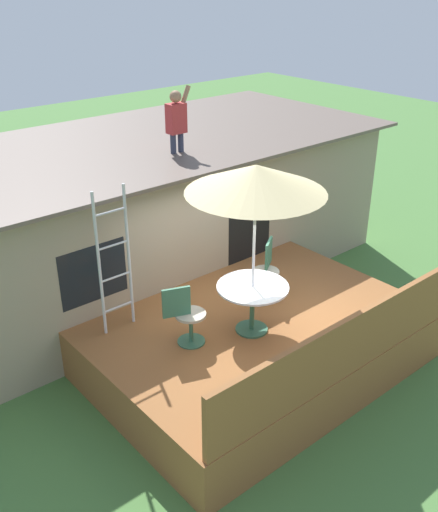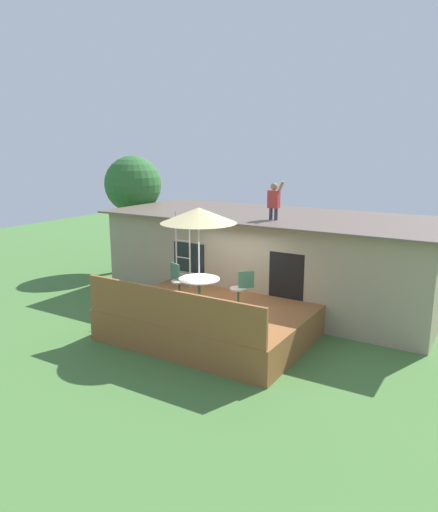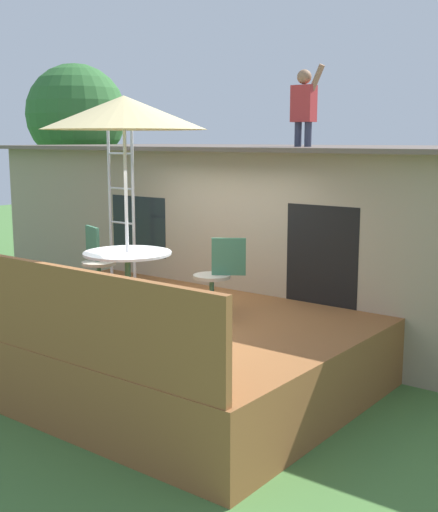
# 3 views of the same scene
# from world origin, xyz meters

# --- Properties ---
(ground_plane) EXTENTS (40.00, 40.00, 0.00)m
(ground_plane) POSITION_xyz_m (0.00, 0.00, 0.00)
(ground_plane) COLOR #477538
(house) EXTENTS (10.50, 4.50, 2.75)m
(house) POSITION_xyz_m (0.00, 3.60, 1.38)
(house) COLOR gray
(house) RESTS_ON ground
(deck) EXTENTS (4.94, 3.62, 0.80)m
(deck) POSITION_xyz_m (0.00, 0.00, 0.40)
(deck) COLOR brown
(deck) RESTS_ON ground
(deck_railing) EXTENTS (4.84, 0.08, 0.90)m
(deck_railing) POSITION_xyz_m (0.00, -1.76, 1.25)
(deck_railing) COLOR brown
(deck_railing) RESTS_ON deck
(patio_table) EXTENTS (1.04, 1.04, 0.74)m
(patio_table) POSITION_xyz_m (-0.25, -0.19, 1.39)
(patio_table) COLOR #33664C
(patio_table) RESTS_ON deck
(patio_umbrella) EXTENTS (1.90, 1.90, 2.54)m
(patio_umbrella) POSITION_xyz_m (-0.25, -0.19, 3.15)
(patio_umbrella) COLOR silver
(patio_umbrella) RESTS_ON deck
(step_ladder) EXTENTS (0.52, 0.04, 2.20)m
(step_ladder) POSITION_xyz_m (-1.69, 1.14, 1.90)
(step_ladder) COLOR silver
(step_ladder) RESTS_ON deck
(person_figure) EXTENTS (0.47, 0.20, 1.11)m
(person_figure) POSITION_xyz_m (0.50, 2.55, 3.36)
(person_figure) COLOR #33384C
(person_figure) RESTS_ON house
(patio_chair_left) EXTENTS (0.60, 0.44, 0.92)m
(patio_chair_left) POSITION_xyz_m (-1.19, 0.17, 1.26)
(patio_chair_left) COLOR #33664C
(patio_chair_left) RESTS_ON deck
(patio_chair_right) EXTENTS (0.56, 0.46, 0.92)m
(patio_chair_right) POSITION_xyz_m (0.63, 0.42, 1.26)
(patio_chair_right) COLOR #33664C
(patio_chair_right) RESTS_ON deck
(backyard_tree) EXTENTS (2.19, 2.19, 4.49)m
(backyard_tree) POSITION_xyz_m (-6.30, 4.30, 3.35)
(backyard_tree) COLOR brown
(backyard_tree) RESTS_ON ground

